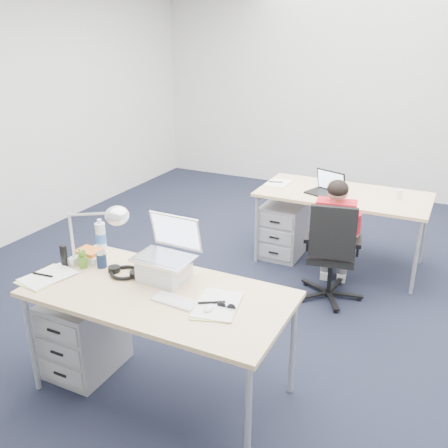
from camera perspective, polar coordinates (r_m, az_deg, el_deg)
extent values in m
plane|color=black|center=(4.34, 4.63, -9.24)|extent=(7.00, 7.00, 0.00)
cube|color=beige|center=(7.15, 15.79, 14.29)|extent=(6.00, 0.02, 2.80)
cube|color=tan|center=(3.07, -7.48, -7.93)|extent=(1.60, 0.80, 0.03)
cylinder|color=#B7BABC|center=(3.48, -21.14, -12.58)|extent=(0.04, 0.04, 0.70)
cylinder|color=#B7BABC|center=(2.74, 2.77, -21.40)|extent=(0.04, 0.04, 0.70)
cylinder|color=#B7BABC|center=(3.89, -13.72, -7.75)|extent=(0.04, 0.04, 0.70)
cylinder|color=#B7BABC|center=(3.26, 7.84, -13.65)|extent=(0.04, 0.04, 0.70)
cube|color=tan|center=(4.94, 13.50, 3.28)|extent=(1.60, 0.80, 0.03)
cylinder|color=#B7BABC|center=(4.95, 3.74, -0.59)|extent=(0.04, 0.04, 0.70)
cylinder|color=#B7BABC|center=(4.65, 21.10, -3.63)|extent=(0.04, 0.04, 0.70)
cylinder|color=#B7BABC|center=(5.56, 6.52, 1.86)|extent=(0.04, 0.04, 0.70)
cylinder|color=#B7BABC|center=(5.30, 21.94, -0.68)|extent=(0.04, 0.04, 0.70)
cylinder|color=black|center=(4.44, 12.01, -5.61)|extent=(0.04, 0.04, 0.35)
cube|color=black|center=(4.36, 12.19, -3.45)|extent=(0.45, 0.45, 0.06)
cube|color=black|center=(4.08, 12.32, -0.99)|extent=(0.37, 0.11, 0.44)
cube|color=red|center=(4.27, 12.54, -0.21)|extent=(0.35, 0.22, 0.44)
sphere|color=tan|center=(4.17, 12.88, 3.71)|extent=(0.17, 0.17, 0.17)
cube|color=#959799|center=(3.60, -15.62, -11.95)|extent=(0.40, 0.50, 0.55)
cube|color=#959799|center=(5.17, 6.78, -0.62)|extent=(0.40, 0.50, 0.55)
cube|color=white|center=(2.94, -5.65, -8.73)|extent=(0.28, 0.13, 0.01)
ellipsoid|color=white|center=(2.84, -1.73, -9.63)|extent=(0.06, 0.09, 0.03)
cylinder|color=#162645|center=(3.41, -13.81, -3.98)|extent=(0.07, 0.07, 0.11)
cylinder|color=silver|center=(3.64, -13.91, -1.20)|extent=(0.09, 0.09, 0.23)
cube|color=silver|center=(3.52, -15.12, -3.47)|extent=(0.21, 0.19, 0.08)
cube|color=black|center=(3.48, -17.82, -3.52)|extent=(0.04, 0.03, 0.15)
cube|color=#D5DB7E|center=(3.39, -19.73, -5.72)|extent=(0.28, 0.35, 0.01)
cube|color=#D5DB7E|center=(2.89, -1.03, -9.25)|extent=(0.31, 0.38, 0.01)
cylinder|color=white|center=(4.90, 19.35, 3.22)|extent=(0.07, 0.07, 0.09)
cube|color=white|center=(5.12, 6.13, 4.66)|extent=(0.21, 0.30, 0.01)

